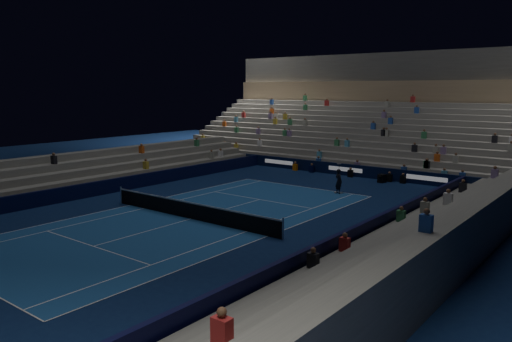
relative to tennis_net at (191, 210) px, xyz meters
name	(u,v)px	position (x,y,z in m)	size (l,w,h in m)	color
ground	(191,219)	(0.00, 0.00, -0.50)	(90.00, 90.00, 0.00)	#0B1B43
court_surface	(191,219)	(0.00, 0.00, -0.50)	(10.97, 23.77, 0.01)	navy
sponsor_barrier_far	(346,170)	(0.00, 18.50, 0.00)	(44.00, 0.25, 1.00)	black
sponsor_barrier_east	(343,242)	(9.70, 0.00, 0.00)	(0.25, 37.00, 1.00)	black
sponsor_barrier_west	(91,189)	(-9.70, 0.00, 0.00)	(0.25, 37.00, 1.00)	black
grandstand_main	(392,129)	(0.00, 27.90, 2.87)	(44.00, 15.20, 11.20)	slate
grandstand_east	(419,249)	(13.17, 0.00, 0.41)	(5.00, 37.00, 2.50)	slate
grandstand_west	(63,178)	(-13.17, 0.00, 0.41)	(5.00, 37.00, 2.50)	slate
tennis_net	(191,210)	(0.00, 0.00, 0.00)	(12.90, 0.10, 1.10)	#B2B2B7
tennis_player	(339,181)	(3.15, 11.48, 0.37)	(0.64, 0.42, 1.75)	black
broadcast_camera	(382,178)	(3.83, 17.30, -0.17)	(0.61, 1.01, 0.66)	black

